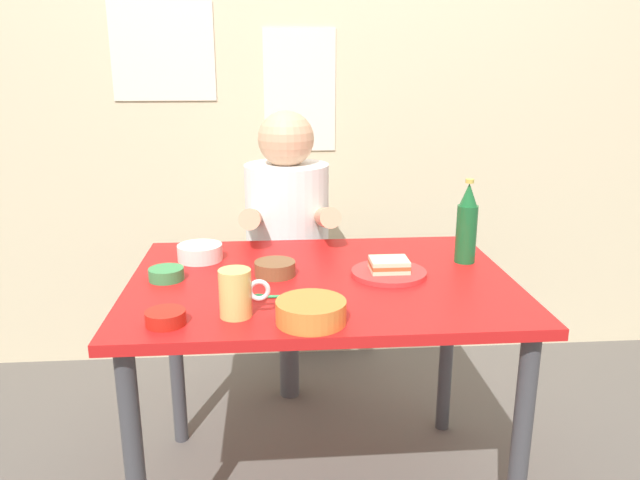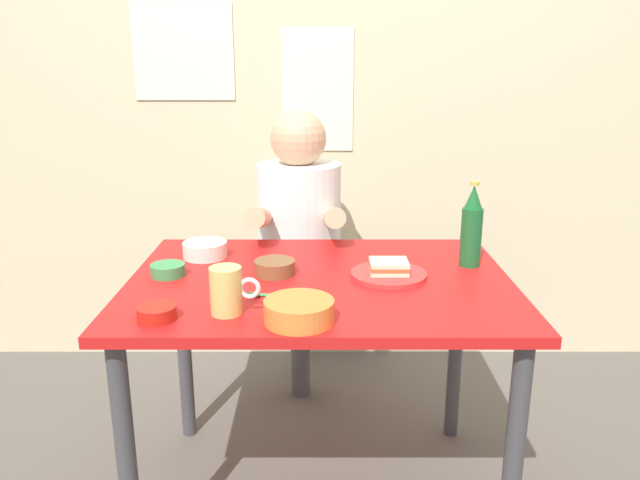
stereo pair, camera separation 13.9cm
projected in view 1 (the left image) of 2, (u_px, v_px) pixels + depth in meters
wall_back at (301, 72)px, 2.63m from camera, size 4.40×0.09×2.60m
dining_table at (321, 308)px, 1.81m from camera, size 1.10×0.80×0.74m
stool at (289, 317)px, 2.49m from camera, size 0.34×0.34×0.45m
person_seated at (287, 218)px, 2.36m from camera, size 0.33×0.56×0.72m
plate_orange at (389, 273)px, 1.80m from camera, size 0.22×0.22×0.01m
sandwich at (389, 265)px, 1.79m from camera, size 0.11×0.09×0.04m
beer_mug at (236, 293)px, 1.50m from camera, size 0.13×0.08×0.12m
beer_bottle at (467, 225)px, 1.89m from camera, size 0.06×0.06×0.26m
dip_bowl_green at (166, 273)px, 1.76m from camera, size 0.10×0.10×0.03m
soup_bowl_orange at (311, 310)px, 1.47m from camera, size 0.17×0.17×0.05m
sambal_bowl_red at (166, 317)px, 1.46m from camera, size 0.10×0.10×0.03m
condiment_bowl_brown at (275, 268)px, 1.79m from camera, size 0.12×0.12×0.04m
rice_bowl_white at (200, 252)px, 1.93m from camera, size 0.14×0.14×0.05m
spoon at (267, 296)px, 1.63m from camera, size 0.13×0.02×0.01m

